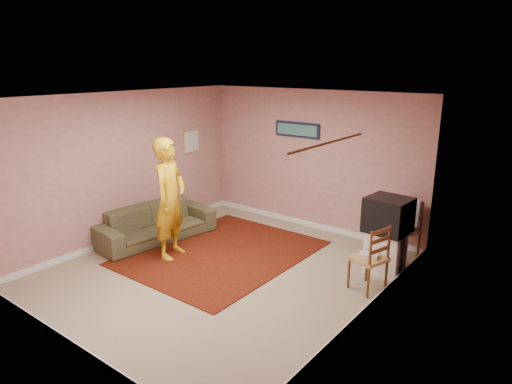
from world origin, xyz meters
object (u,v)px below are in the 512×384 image
Objects in this scene: tv_cabinet at (385,252)px; chair_a at (404,223)px; crt_tv at (388,215)px; chair_b at (369,250)px; sofa at (156,223)px; person at (170,199)px.

chair_a is (0.00, 0.70, 0.26)m from tv_cabinet.
tv_cabinet is 0.58m from crt_tv.
chair_b is 0.25× the size of sofa.
tv_cabinet is 3.42m from person.
chair_b is 0.27× the size of person.
chair_a is 3.76m from person.
tv_cabinet is at bearing -161.26° from chair_b.
person is (-2.99, -2.25, 0.39)m from chair_a.
tv_cabinet is 0.31× the size of sofa.
tv_cabinet is at bearing -0.00° from crt_tv.
chair_b is at bearing -82.40° from crt_tv.
sofa is (-3.75, -1.24, -0.01)m from tv_cabinet.
crt_tv is 0.31× the size of sofa.
tv_cabinet is at bearing -81.46° from person.
chair_b is at bearing -73.53° from sofa.
crt_tv is (-0.01, 0.00, 0.58)m from tv_cabinet.
crt_tv reaches higher than tv_cabinet.
chair_b is (0.03, -0.68, -0.33)m from crt_tv.
sofa is at bearing -161.75° from tv_cabinet.
sofa is 1.06m from person.
crt_tv is 3.36m from person.
crt_tv reaches higher than sofa.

